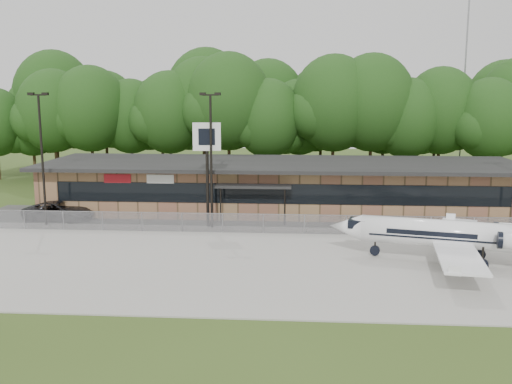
# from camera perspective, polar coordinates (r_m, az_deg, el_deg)

# --- Properties ---
(ground) EXTENTS (160.00, 160.00, 0.00)m
(ground) POSITION_cam_1_polar(r_m,az_deg,el_deg) (27.48, 0.99, -11.93)
(ground) COLOR #364A1A
(ground) RESTS_ON ground
(apron) EXTENTS (64.00, 18.00, 0.08)m
(apron) POSITION_cam_1_polar(r_m,az_deg,el_deg) (35.01, 1.70, -7.00)
(apron) COLOR #9E9B93
(apron) RESTS_ON ground
(parking_lot) EXTENTS (50.00, 9.00, 0.06)m
(parking_lot) POSITION_cam_1_polar(r_m,az_deg,el_deg) (46.13, 2.30, -2.85)
(parking_lot) COLOR #383835
(parking_lot) RESTS_ON ground
(terminal) EXTENTS (41.00, 11.65, 4.30)m
(terminal) POSITION_cam_1_polar(r_m,az_deg,el_deg) (50.07, 2.47, 0.67)
(terminal) COLOR olive
(terminal) RESTS_ON ground
(fence) EXTENTS (46.00, 0.04, 1.52)m
(fence) POSITION_cam_1_polar(r_m,az_deg,el_deg) (41.58, 2.11, -3.22)
(fence) COLOR gray
(fence) RESTS_ON ground
(treeline) EXTENTS (72.00, 12.00, 15.00)m
(treeline) POSITION_cam_1_polar(r_m,az_deg,el_deg) (67.53, 2.95, 7.61)
(treeline) COLOR #183B13
(treeline) RESTS_ON ground
(radio_mast) EXTENTS (0.20, 0.20, 25.00)m
(radio_mast) POSITION_cam_1_polar(r_m,az_deg,el_deg) (76.35, 20.15, 11.05)
(radio_mast) COLOR gray
(radio_mast) RESTS_ON ground
(light_pole_left) EXTENTS (1.55, 0.30, 10.23)m
(light_pole_left) POSITION_cam_1_polar(r_m,az_deg,el_deg) (46.40, -20.65, 4.04)
(light_pole_left) COLOR black
(light_pole_left) RESTS_ON ground
(light_pole_mid) EXTENTS (1.55, 0.30, 10.23)m
(light_pole_mid) POSITION_cam_1_polar(r_m,az_deg,el_deg) (42.65, -4.52, 4.18)
(light_pole_mid) COLOR black
(light_pole_mid) RESTS_ON ground
(business_jet) EXTENTS (14.71, 13.23, 4.98)m
(business_jet) POSITION_cam_1_polar(r_m,az_deg,el_deg) (36.27, 19.59, -4.13)
(business_jet) COLOR white
(business_jet) RESTS_ON ground
(suv) EXTENTS (5.77, 3.00, 1.55)m
(suv) POSITION_cam_1_polar(r_m,az_deg,el_deg) (48.65, -19.12, -1.83)
(suv) COLOR #313133
(suv) RESTS_ON ground
(pole_sign) EXTENTS (2.11, 0.44, 8.01)m
(pole_sign) POSITION_cam_1_polar(r_m,az_deg,el_deg) (42.98, -4.93, 4.42)
(pole_sign) COLOR black
(pole_sign) RESTS_ON ground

